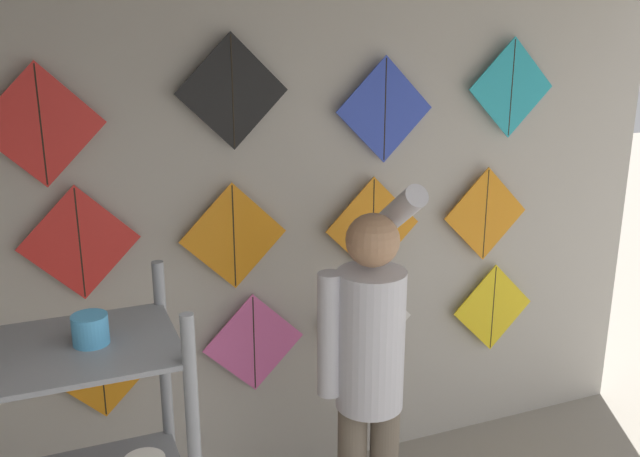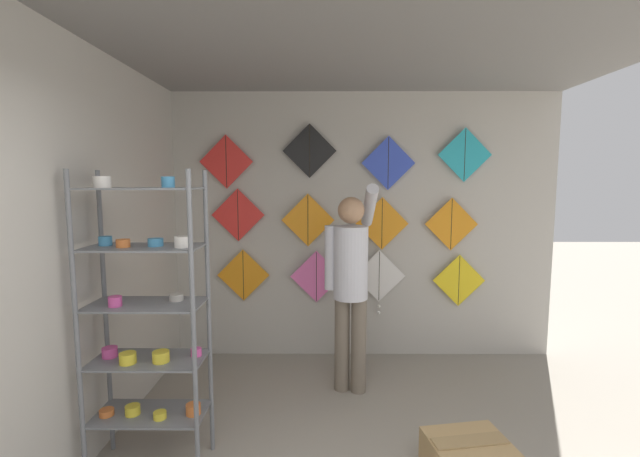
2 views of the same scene
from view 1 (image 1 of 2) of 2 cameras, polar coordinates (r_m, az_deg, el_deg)
The scene contains 14 objects.
back_panel at distance 3.81m, azimuth -1.43°, elevation -0.72°, with size 4.41×0.06×2.80m, color #BCB7AD.
shopkeeper at distance 3.24m, azimuth 3.94°, elevation -10.76°, with size 0.46×0.60×1.87m.
kite_0 at distance 3.71m, azimuth -17.07°, elevation -10.50°, with size 0.55×0.01×0.55m.
kite_1 at distance 3.83m, azimuth -5.31°, elevation -9.09°, with size 0.55×0.01×0.55m.
kite_2 at distance 4.06m, azimuth 3.80°, elevation -7.80°, with size 0.55×0.04×0.69m.
kite_3 at distance 4.47m, azimuth 13.66°, elevation -6.17°, with size 0.55×0.01×0.55m.
kite_4 at distance 3.47m, azimuth -18.67°, elevation -1.12°, with size 0.55×0.01×0.55m.
kite_5 at distance 3.59m, azimuth -6.92°, elevation -0.63°, with size 0.55×0.01×0.55m.
kite_6 at distance 3.86m, azimuth 4.25°, elevation 0.15°, with size 0.55×0.01×0.55m.
kite_7 at distance 4.22m, azimuth 13.10°, elevation 1.12°, with size 0.55×0.01×0.55m.
kite_8 at distance 3.35m, azimuth -21.44°, elevation 7.70°, with size 0.55×0.01×0.55m.
kite_9 at distance 3.45m, azimuth -7.03°, elevation 10.80°, with size 0.55×0.01×0.55m.
kite_10 at distance 3.76m, azimuth 5.21°, elevation 9.43°, with size 0.55×0.01×0.55m.
kite_11 at distance 4.16m, azimuth 15.07°, elevation 10.81°, with size 0.55×0.01×0.55m.
Camera 1 is at (-1.27, -0.05, 2.54)m, focal length 40.00 mm.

